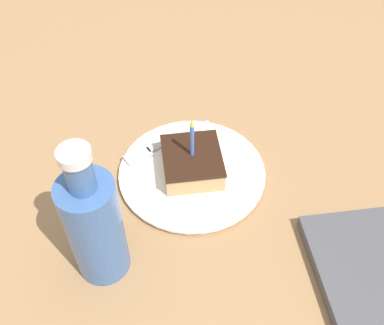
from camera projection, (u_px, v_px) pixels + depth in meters
ground_plane at (184, 177)px, 0.75m from camera, size 2.40×2.40×0.04m
plate at (192, 172)px, 0.72m from camera, size 0.24×0.24×0.01m
cake_slice at (192, 162)px, 0.71m from camera, size 0.09×0.10×0.11m
fork at (164, 144)px, 0.76m from camera, size 0.16×0.09×0.01m
bottle at (94, 226)px, 0.55m from camera, size 0.07×0.07×0.23m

